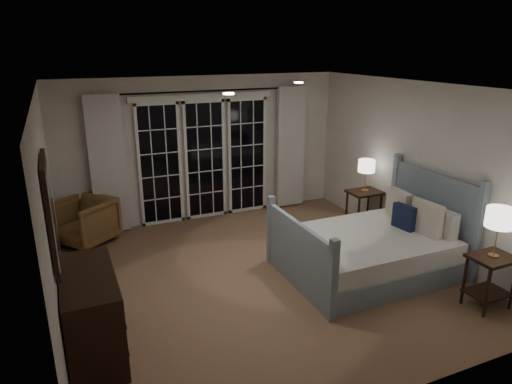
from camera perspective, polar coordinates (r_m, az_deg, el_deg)
name	(u,v)px	position (r m, az deg, el deg)	size (l,w,h in m)	color
floor	(263,275)	(6.29, 0.88, -10.38)	(5.00, 5.00, 0.00)	brown
ceiling	(264,88)	(5.56, 1.01, 12.92)	(5.00, 5.00, 0.00)	white
wall_left	(50,216)	(5.33, -24.34, -2.74)	(0.02, 5.00, 2.50)	silver
wall_right	(416,167)	(7.18, 19.42, 2.91)	(0.02, 5.00, 2.50)	silver
wall_back	(204,149)	(8.07, -6.51, 5.40)	(5.00, 0.02, 2.50)	silver
wall_front	(394,274)	(3.85, 16.88, -9.73)	(5.00, 0.02, 2.50)	silver
french_doors	(205,158)	(8.07, -6.38, 4.23)	(2.50, 0.04, 2.20)	black
curtain_rod	(204,91)	(7.82, -6.54, 12.42)	(0.03, 0.03, 3.50)	black
curtain_left	(108,165)	(7.67, -18.06, 3.19)	(0.55, 0.10, 2.25)	silver
curtain_right	(291,148)	(8.61, 4.34, 5.57)	(0.55, 0.10, 2.25)	silver
downlight_a	(299,83)	(6.46, 5.36, 13.46)	(0.12, 0.12, 0.01)	white
downlight_b	(228,94)	(4.97, -3.46, 12.17)	(0.12, 0.12, 0.01)	white
bed	(371,249)	(6.47, 14.23, -6.91)	(2.22, 1.59, 1.29)	gray
nightstand_left	(490,274)	(6.08, 27.22, -9.06)	(0.50, 0.40, 0.65)	black
nightstand_right	(364,204)	(7.83, 13.31, -1.48)	(0.52, 0.42, 0.68)	black
lamp_left	(500,218)	(5.82, 28.18, -2.91)	(0.31, 0.31, 0.59)	tan
lamp_right	(367,166)	(7.64, 13.66, 3.13)	(0.27, 0.27, 0.53)	tan
armchair	(85,221)	(7.60, -20.61, -3.44)	(0.78, 0.80, 0.73)	brown
dresser	(92,314)	(4.97, -19.85, -14.15)	(0.52, 1.23, 0.87)	black
mirror	(50,212)	(4.50, -24.32, -2.32)	(0.05, 0.85, 1.00)	black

